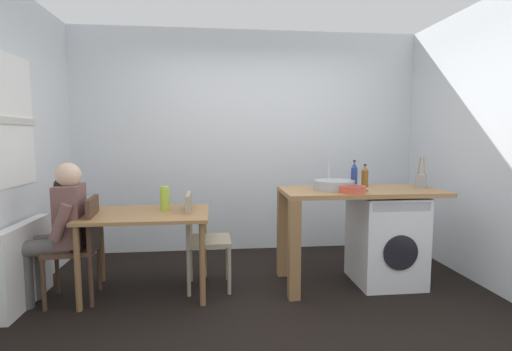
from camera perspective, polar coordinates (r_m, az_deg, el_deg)
ground_plane at (r=3.34m, az=1.72°, el=-19.28°), size 5.46×5.46×0.00m
wall_back at (r=4.76m, az=-1.16°, el=5.04°), size 4.60×0.10×2.70m
radiator at (r=3.81m, az=-31.35°, el=-11.29°), size 0.10×0.80×0.70m
dining_table at (r=3.58m, az=-16.03°, el=-6.87°), size 1.10×0.76×0.74m
chair_person_seat at (r=3.66m, az=-24.77°, el=-9.10°), size 0.44×0.44×0.90m
chair_opposite at (r=3.61m, az=-8.29°, el=-8.81°), size 0.40×0.40×0.90m
seated_person at (r=3.66m, az=-27.35°, el=-6.58°), size 0.52×0.53×1.20m
kitchen_counter at (r=3.70m, az=12.33°, el=-4.53°), size 1.50×0.68×0.92m
washing_machine at (r=3.94m, az=18.85°, el=-9.00°), size 0.60×0.61×0.86m
sink_basin at (r=3.65m, az=11.63°, el=-1.41°), size 0.38×0.38×0.09m
tap at (r=3.81m, az=10.83°, el=0.35°), size 0.02×0.02×0.28m
bottle_tall_green at (r=3.83m, az=14.50°, el=0.03°), size 0.06×0.06×0.27m
bottle_squat_brown at (r=3.94m, az=16.00°, el=-0.13°), size 0.07×0.07×0.23m
mixing_bowl at (r=3.50m, az=14.21°, el=-1.94°), size 0.23×0.23×0.06m
utensil_crock at (r=4.05m, az=23.52°, el=-0.71°), size 0.11×0.11×0.30m
vase at (r=3.62m, az=-13.51°, el=-3.34°), size 0.09×0.09×0.22m
scissors at (r=3.63m, az=15.29°, el=-2.18°), size 0.15×0.06×0.01m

